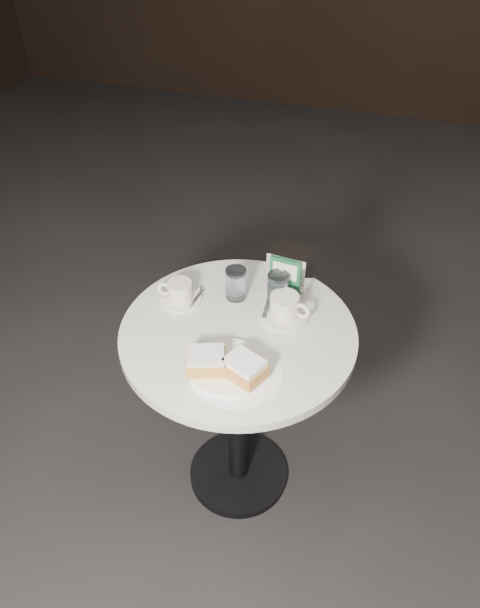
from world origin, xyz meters
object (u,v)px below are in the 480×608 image
cafe_table (238,376)px  napkin_dispenser (290,268)px  water_glass_right (278,289)px  beignet_plate (226,365)px  coffee_cup_right (285,308)px  coffee_cup_left (180,293)px  water_glass_left (236,284)px

cafe_table → napkin_dispenser: size_ratio=5.15×
cafe_table → water_glass_right: 0.31m
beignet_plate → coffee_cup_right: 0.29m
coffee_cup_left → water_glass_left: (0.16, 0.06, 0.02)m
coffee_cup_right → napkin_dispenser: napkin_dispenser is taller
cafe_table → water_glass_right: water_glass_right is taller
coffee_cup_right → water_glass_left: size_ratio=1.68×
napkin_dispenser → beignet_plate: bearing=-94.8°
cafe_table → water_glass_right: bearing=63.2°
beignet_plate → coffee_cup_left: size_ratio=1.60×
napkin_dispenser → coffee_cup_right: bearing=-76.4°
beignet_plate → water_glass_left: size_ratio=2.27×
beignet_plate → coffee_cup_left: 0.34m
beignet_plate → water_glass_right: bearing=78.8°
water_glass_left → napkin_dispenser: (0.15, 0.10, 0.02)m
water_glass_left → coffee_cup_left: bearing=-158.2°
cafe_table → napkin_dispenser: 0.38m
cafe_table → coffee_cup_left: bearing=158.7°
coffee_cup_right → water_glass_left: 0.17m
coffee_cup_right → cafe_table: bearing=-128.9°
beignet_plate → cafe_table: bearing=95.1°
water_glass_left → cafe_table: bearing=-71.3°
water_glass_left → water_glass_right: same height
coffee_cup_left → coffee_cup_right: coffee_cup_right is taller
coffee_cup_right → napkin_dispenser: size_ratio=1.21×
coffee_cup_left → napkin_dispenser: bearing=18.8°
cafe_table → water_glass_left: bearing=108.7°
coffee_cup_left → water_glass_right: water_glass_right is taller
cafe_table → beignet_plate: bearing=-84.9°
beignet_plate → napkin_dispenser: size_ratio=1.63×
cafe_table → water_glass_right: (0.08, 0.16, 0.25)m
water_glass_right → coffee_cup_right: bearing=-58.6°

